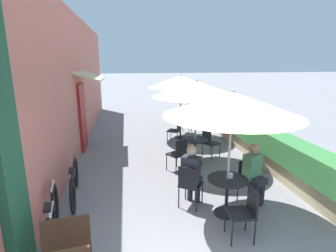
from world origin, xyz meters
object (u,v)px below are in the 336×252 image
Objects in this scene: cafe_chair_far_right at (176,129)px; patio_umbrella_near at (232,104)px; cafe_chair_near_right at (245,209)px; patio_table_mid at (195,147)px; patio_table_far at (180,125)px; bicycle_leaning at (52,221)px; seated_patron_near_back at (254,172)px; cafe_chair_near_back at (249,178)px; coffee_cup_mid at (193,137)px; patio_umbrella_far at (181,81)px; cafe_chair_near_left at (190,183)px; patio_table_near at (227,189)px; cafe_chair_mid_left at (209,140)px; cafe_chair_far_left at (184,120)px; coffee_cup_near at (231,176)px; seated_patron_near_left at (192,172)px; bicycle_second at (74,182)px; patio_umbrella_mid at (197,89)px; coffee_cup_far at (184,118)px; cafe_chair_mid_right at (178,153)px.

patio_umbrella_near is at bearing -148.57° from cafe_chair_far_right.
cafe_chair_near_right reaches higher than patio_table_mid.
bicycle_leaning reaches higher than patio_table_far.
cafe_chair_near_back is at bearing -90.00° from seated_patron_near_back.
patio_umbrella_far reaches higher than coffee_cup_mid.
cafe_chair_near_right is 1.00× the size of cafe_chair_near_back.
cafe_chair_near_left is 1.00× the size of cafe_chair_near_back.
patio_table_near is 0.31× the size of patio_umbrella_far.
cafe_chair_mid_left is 1.00× the size of cafe_chair_far_left.
cafe_chair_near_left is at bearing -99.62° from patio_table_far.
cafe_chair_near_right is at bearing 26.06° from cafe_chair_far_left.
coffee_cup_near is at bearing 26.01° from cafe_chair_far_left.
patio_table_far is 6.22m from bicycle_leaning.
bicycle_second is (-2.33, 0.62, -0.33)m from seated_patron_near_left.
cafe_chair_near_right and cafe_chair_far_right have the same top height.
patio_umbrella_far is 5.32m from bicycle_second.
patio_table_far is 0.31× the size of patio_umbrella_far.
patio_umbrella_mid is at bearing 3.77° from cafe_chair_near_right.
cafe_chair_near_left reaches higher than coffee_cup_far.
patio_umbrella_mid is 2.47m from cafe_chair_far_right.
cafe_chair_near_right reaches higher than bicycle_second.
cafe_chair_mid_left is at bearing -82.70° from coffee_cup_far.
seated_patron_near_left is 1.44× the size of cafe_chair_far_right.
cafe_chair_mid_right is (-0.50, 2.05, -1.57)m from patio_umbrella_near.
cafe_chair_near_left is at bearing -24.47° from bicycle_second.
cafe_chair_near_right is at bearing -17.25° from bicycle_leaning.
cafe_chair_near_back is 3.65m from bicycle_leaning.
bicycle_second is at bearing -38.03° from seated_patron_near_back.
patio_table_mid is 8.10× the size of coffee_cup_far.
patio_umbrella_far is (-0.44, 2.11, 1.57)m from cafe_chair_mid_left.
cafe_chair_near_left and cafe_chair_mid_left have the same top height.
seated_patron_near_left is 1.18m from cafe_chair_near_back.
cafe_chair_far_left is at bearing 47.23° from bicycle_second.
cafe_chair_near_right is at bearing -93.05° from coffee_cup_far.
patio_umbrella_near reaches higher than cafe_chair_far_left.
cafe_chair_mid_right is (-0.55, -0.44, 0.01)m from patio_table_mid.
coffee_cup_near is (0.07, 0.02, -1.33)m from patio_umbrella_near.
patio_umbrella_near reaches higher than patio_table_mid.
coffee_cup_mid is 0.05× the size of bicycle_second.
cafe_chair_near_left is 2.44m from bicycle_leaning.
patio_table_far is (0.17, 5.04, 0.00)m from patio_table_near.
cafe_chair_mid_left is at bearing 38.59° from patio_table_mid.
cafe_chair_near_left is 4.86m from coffee_cup_far.
bicycle_leaning is at bearing -136.27° from coffee_cup_mid.
patio_umbrella_mid is at bearing -97.13° from patio_table_mid.
seated_patron_near_back reaches higher than bicycle_leaning.
coffee_cup_far is at bearing 87.01° from coffee_cup_near.
coffee_cup_mid is 2.59m from coffee_cup_far.
cafe_chair_near_right is at bearing -90.56° from patio_umbrella_mid.
cafe_chair_mid_left is at bearing 99.30° from seated_patron_near_left.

